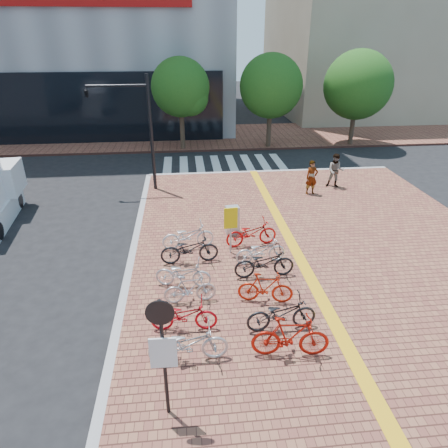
{
  "coord_description": "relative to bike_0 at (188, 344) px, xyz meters",
  "views": [
    {
      "loc": [
        -1.96,
        -9.88,
        7.45
      ],
      "look_at": [
        -0.65,
        2.79,
        1.3
      ],
      "focal_mm": 32.0,
      "sensor_mm": 36.0,
      "label": 1
    }
  ],
  "objects": [
    {
      "name": "ground",
      "position": [
        2.06,
        2.42,
        -0.66
      ],
      "size": [
        120.0,
        120.0,
        0.0
      ],
      "primitive_type": "plane",
      "color": "black",
      "rests_on": "ground"
    },
    {
      "name": "sidewalk",
      "position": [
        5.06,
        -2.58,
        -0.59
      ],
      "size": [
        14.0,
        34.0,
        0.15
      ],
      "primitive_type": "cube",
      "color": "brown",
      "rests_on": "ground"
    },
    {
      "name": "tactile_strip",
      "position": [
        4.06,
        -2.58,
        -0.51
      ],
      "size": [
        0.4,
        34.0,
        0.01
      ],
      "primitive_type": "cube",
      "color": "gold",
      "rests_on": "sidewalk"
    },
    {
      "name": "kerb_north",
      "position": [
        5.06,
        14.42,
        -0.59
      ],
      "size": [
        14.0,
        0.25,
        0.15
      ],
      "primitive_type": "cube",
      "color": "gray",
      "rests_on": "ground"
    },
    {
      "name": "far_sidewalk",
      "position": [
        2.06,
        23.42,
        -0.59
      ],
      "size": [
        70.0,
        8.0,
        0.15
      ],
      "primitive_type": "cube",
      "color": "brown",
      "rests_on": "ground"
    },
    {
      "name": "building_beige",
      "position": [
        20.06,
        34.42,
        8.34
      ],
      "size": [
        20.0,
        18.0,
        18.0
      ],
      "primitive_type": "cube",
      "color": "gray",
      "rests_on": "ground"
    },
    {
      "name": "crosswalk",
      "position": [
        2.56,
        16.42,
        -0.66
      ],
      "size": [
        7.5,
        4.0,
        0.01
      ],
      "color": "silver",
      "rests_on": "ground"
    },
    {
      "name": "street_trees",
      "position": [
        7.1,
        19.87,
        3.44
      ],
      "size": [
        16.2,
        4.6,
        6.35
      ],
      "color": "#38281E",
      "rests_on": "far_sidewalk"
    },
    {
      "name": "bike_0",
      "position": [
        0.0,
        0.0,
        0.0
      ],
      "size": [
        1.97,
        0.73,
        1.03
      ],
      "primitive_type": "imported",
      "rotation": [
        0.0,
        0.0,
        1.59
      ],
      "color": "#B8B8BD",
      "rests_on": "sidewalk"
    },
    {
      "name": "bike_1",
      "position": [
        -0.09,
        1.15,
        -0.04
      ],
      "size": [
        1.83,
        0.74,
        0.94
      ],
      "primitive_type": "imported",
      "rotation": [
        0.0,
        0.0,
        1.5
      ],
      "color": "#B10C16",
      "rests_on": "sidewalk"
    },
    {
      "name": "bike_2",
      "position": [
        0.1,
        2.34,
        -0.05
      ],
      "size": [
        1.59,
        0.55,
        0.94
      ],
      "primitive_type": "imported",
      "rotation": [
        0.0,
        0.0,
        1.64
      ],
      "color": "#B4B4B9",
      "rests_on": "sidewalk"
    },
    {
      "name": "bike_3",
      "position": [
        -0.09,
        3.2,
        -0.05
      ],
      "size": [
        1.86,
        0.95,
        0.93
      ],
      "primitive_type": "imported",
      "rotation": [
        0.0,
        0.0,
        1.38
      ],
      "color": "#BABABF",
      "rests_on": "sidewalk"
    },
    {
      "name": "bike_4",
      "position": [
        0.14,
        4.65,
        0.01
      ],
      "size": [
        2.05,
        0.84,
        1.06
      ],
      "primitive_type": "imported",
      "rotation": [
        0.0,
        0.0,
        1.64
      ],
      "color": "black",
      "rests_on": "sidewalk"
    },
    {
      "name": "bike_5",
      "position": [
        0.12,
        5.68,
        -0.01
      ],
      "size": [
        2.0,
        0.91,
        1.01
      ],
      "primitive_type": "imported",
      "rotation": [
        0.0,
        0.0,
        1.7
      ],
      "color": "white",
      "rests_on": "sidewalk"
    },
    {
      "name": "bike_6",
      "position": [
        2.5,
        -0.09,
        0.07
      ],
      "size": [
        1.98,
        0.74,
        1.16
      ],
      "primitive_type": "imported",
      "rotation": [
        0.0,
        0.0,
        1.47
      ],
      "color": "#A3160B",
      "rests_on": "sidewalk"
    },
    {
      "name": "bike_7",
      "position": [
        2.51,
        0.9,
        -0.01
      ],
      "size": [
        1.95,
        0.78,
        1.01
      ],
      "primitive_type": "imported",
      "rotation": [
        0.0,
        0.0,
        1.63
      ],
      "color": "black",
      "rests_on": "sidewalk"
    },
    {
      "name": "bike_8",
      "position": [
        2.32,
        2.13,
        -0.02
      ],
      "size": [
        1.69,
        0.78,
        0.98
      ],
      "primitive_type": "imported",
      "rotation": [
        0.0,
        0.0,
        1.37
      ],
      "color": "#AC200C",
      "rests_on": "sidewalk"
    },
    {
      "name": "bike_9",
      "position": [
        2.55,
        3.49,
        0.01
      ],
      "size": [
        2.0,
        0.76,
        1.04
      ],
      "primitive_type": "imported",
      "rotation": [
        0.0,
        0.0,
        1.61
      ],
      "color": "black",
      "rests_on": "sidewalk"
    },
    {
      "name": "bike_10",
      "position": [
        2.6,
        4.37,
        -0.05
      ],
      "size": [
        1.85,
        0.85,
        0.94
      ],
      "primitive_type": "imported",
      "rotation": [
        0.0,
        0.0,
        1.71
      ],
      "color": "silver",
      "rests_on": "sidewalk"
    },
    {
      "name": "bike_11",
      "position": [
        2.48,
        5.66,
        -0.0
      ],
      "size": [
        2.03,
        0.94,
        1.03
      ],
      "primitive_type": "imported",
      "rotation": [
        0.0,
        0.0,
        1.71
      ],
      "color": "#B20E0C",
      "rests_on": "sidewalk"
    },
    {
      "name": "pedestrian_a",
      "position": [
        6.3,
        10.63,
        0.33
      ],
      "size": [
        0.67,
        0.49,
        1.69
      ],
      "primitive_type": "imported",
      "rotation": [
        0.0,
        0.0,
        0.15
      ],
      "color": "gray",
      "rests_on": "sidewalk"
    },
    {
      "name": "pedestrian_b",
      "position": [
        7.81,
        11.46,
        0.36
      ],
      "size": [
        1.03,
        0.92,
        1.75
      ],
      "primitive_type": "imported",
      "rotation": [
        0.0,
        0.0,
        -0.35
      ],
      "color": "#515A66",
      "rests_on": "sidewalk"
    },
    {
      "name": "utility_box",
      "position": [
        1.89,
        6.76,
        0.06
      ],
      "size": [
        0.57,
        0.44,
        1.14
      ],
      "primitive_type": "cube",
      "rotation": [
        0.0,
        0.0,
        0.13
      ],
      "color": "silver",
      "rests_on": "sidewalk"
    },
    {
      "name": "yellow_sign",
      "position": [
        1.64,
        5.14,
        0.73
      ],
      "size": [
        0.49,
        0.14,
        1.8
      ],
      "color": "#B7B7BC",
      "rests_on": "sidewalk"
    },
    {
      "name": "notice_sign",
      "position": [
        -0.47,
        -1.49,
        1.34
      ],
      "size": [
        0.54,
        0.13,
        2.93
      ],
      "color": "black",
      "rests_on": "sidewalk"
    },
    {
      "name": "traffic_light_pole",
      "position": [
        -2.73,
        12.17,
        3.35
      ],
      "size": [
        3.0,
        1.16,
        5.59
      ],
      "color": "black",
      "rests_on": "sidewalk"
    }
  ]
}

